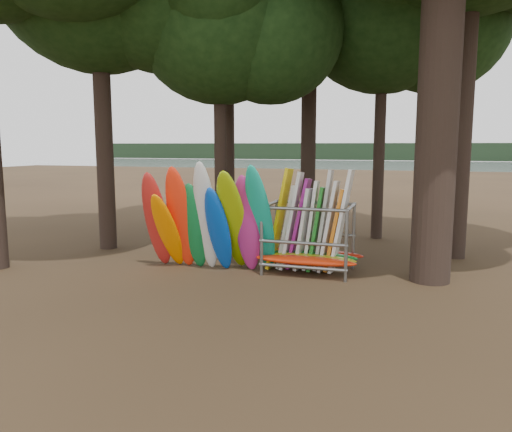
% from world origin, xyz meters
% --- Properties ---
extents(ground, '(120.00, 120.00, 0.00)m').
position_xyz_m(ground, '(0.00, 0.00, 0.00)').
color(ground, '#47331E').
rests_on(ground, ground).
extents(lake, '(160.00, 160.00, 0.00)m').
position_xyz_m(lake, '(0.00, 60.00, 0.00)').
color(lake, gray).
rests_on(lake, ground).
extents(far_shore, '(160.00, 4.00, 4.00)m').
position_xyz_m(far_shore, '(0.00, 110.00, 2.00)').
color(far_shore, black).
rests_on(far_shore, ground).
extents(oak_3, '(7.39, 7.39, 11.75)m').
position_xyz_m(oak_3, '(2.92, 6.67, 8.52)').
color(oak_3, black).
rests_on(oak_3, ground).
extents(oak_5, '(6.67, 6.67, 10.61)m').
position_xyz_m(oak_5, '(-2.05, 3.29, 7.69)').
color(oak_5, black).
rests_on(oak_5, ground).
extents(kayak_row, '(3.80, 1.92, 3.19)m').
position_xyz_m(kayak_row, '(-1.13, 0.06, 1.37)').
color(kayak_row, '#B21F1A').
rests_on(kayak_row, ground).
extents(storage_rack, '(2.93, 1.55, 2.89)m').
position_xyz_m(storage_rack, '(1.54, 0.87, 0.92)').
color(storage_rack, gray).
rests_on(storage_rack, ground).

